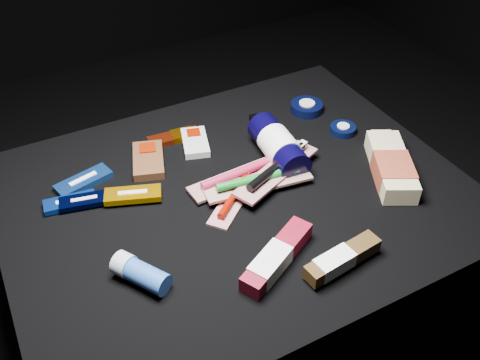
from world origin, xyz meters
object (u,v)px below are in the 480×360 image
toothpaste_carton_red (275,259)px  deodorant_stick (140,273)px  bodywash_bottle (391,167)px  lotion_bottle (278,146)px

toothpaste_carton_red → deodorant_stick: bearing=133.0°
bodywash_bottle → toothpaste_carton_red: 0.38m
bodywash_bottle → deodorant_stick: same height
bodywash_bottle → toothpaste_carton_red: (-0.37, -0.11, -0.00)m
bodywash_bottle → deodorant_stick: 0.60m
bodywash_bottle → toothpaste_carton_red: size_ratio=1.20×
lotion_bottle → deodorant_stick: (-0.41, -0.19, -0.02)m
lotion_bottle → deodorant_stick: lotion_bottle is taller
deodorant_stick → toothpaste_carton_red: bearing=-50.9°
deodorant_stick → toothpaste_carton_red: (0.23, -0.08, -0.00)m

